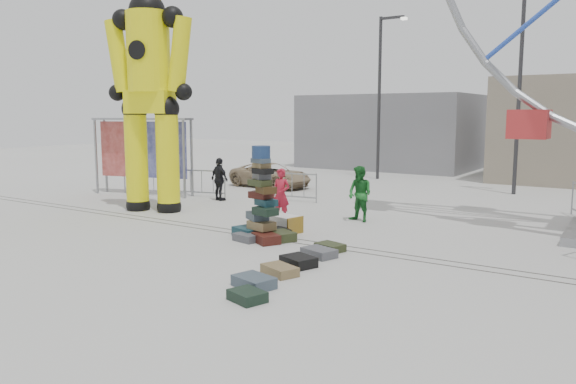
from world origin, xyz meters
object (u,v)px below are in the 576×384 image
Objects in this scene: barricade_dummy_c at (292,187)px; pedestrian_black at (220,179)px; lamp_post_right at (522,83)px; steamer_trunk at (284,224)px; banner_scaffold at (142,137)px; crash_test_dummy at (149,85)px; pedestrian_red at (281,195)px; parked_suv at (270,175)px; barricade_dummy_a at (144,181)px; barricade_dummy_b at (202,183)px; suitcase_tower at (263,213)px; pedestrian_green at (360,194)px; lamp_post_left at (381,89)px.

pedestrian_black is (-2.37, -1.40, 0.27)m from barricade_dummy_c.
steamer_trunk is (-3.86, -11.39, -4.25)m from lamp_post_right.
banner_scaffold is at bearing -146.13° from lamp_post_right.
crash_test_dummy reaches higher than banner_scaffold.
pedestrian_red is at bearing 167.88° from pedestrian_black.
banner_scaffold is at bearing 156.02° from parked_suv.
pedestrian_red is (4.60, 0.96, -3.41)m from crash_test_dummy.
barricade_dummy_c is 0.51× the size of parked_suv.
barricade_dummy_a is at bearing -146.47° from lamp_post_right.
pedestrian_red reaches higher than barricade_dummy_b.
suitcase_tower is 10.60m from parked_suv.
suitcase_tower reaches higher than pedestrian_black.
banner_scaffold is 2.17× the size of barricade_dummy_b.
suitcase_tower is 1.23× the size of barricade_dummy_b.
pedestrian_black is (-5.26, 4.45, 0.13)m from suitcase_tower.
pedestrian_black is (0.40, 3.00, -3.40)m from crash_test_dummy.
lamp_post_right is 4.00× the size of barricade_dummy_c.
pedestrian_black is at bearing -163.86° from parked_suv.
crash_test_dummy reaches higher than barricade_dummy_a.
pedestrian_black reaches higher than barricade_dummy_a.
banner_scaffold is at bearing 162.45° from pedestrian_red.
barricade_dummy_b is 3.75m from barricade_dummy_c.
barricade_dummy_a is 1.00× the size of barricade_dummy_c.
suitcase_tower is 1.52× the size of pedestrian_red.
pedestrian_green is at bearing -24.92° from barricade_dummy_b.
crash_test_dummy is at bearing -52.17° from banner_scaffold.
barricade_dummy_b is (-6.49, 4.81, -0.14)m from suitcase_tower.
pedestrian_black is (3.60, 0.50, -1.53)m from banner_scaffold.
banner_scaffold is 1.12× the size of parked_suv.
suitcase_tower is at bearing -31.19° from crash_test_dummy.
barricade_dummy_a is at bearing -170.86° from barricade_dummy_c.
lamp_post_right is 1.00× the size of lamp_post_left.
parked_suv is at bearing 44.72° from banner_scaffold.
barricade_dummy_b is 1.23× the size of pedestrian_black.
pedestrian_black is at bearing 160.96° from suitcase_tower.
lamp_post_right reaches higher than suitcase_tower.
barricade_dummy_b is at bearing 164.69° from suitcase_tower.
steamer_trunk is 0.60× the size of pedestrian_black.
pedestrian_red is at bearing -19.95° from barricade_dummy_a.
lamp_post_left is at bearing 55.40° from barricade_dummy_b.
pedestrian_red is (7.88, -1.60, 0.26)m from barricade_dummy_a.
pedestrian_black is at bearing 65.72° from crash_test_dummy.
lamp_post_left reaches higher than crash_test_dummy.
suitcase_tower is at bearing -74.38° from steamer_trunk.
banner_scaffold is at bearing 125.25° from crash_test_dummy.
parked_suv is (-4.90, 6.37, -0.27)m from pedestrian_red.
pedestrian_red reaches higher than barricade_dummy_c.
pedestrian_black is 0.42× the size of parked_suv.
lamp_post_right is at bearing 89.00° from pedestrian_green.
banner_scaffold reaches higher than suitcase_tower.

